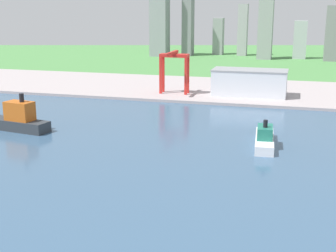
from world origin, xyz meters
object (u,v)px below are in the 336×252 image
at_px(ferry_boat, 265,138).
at_px(warehouse_main, 249,82).
at_px(container_barge, 16,120).
at_px(port_crane_red, 174,63).

distance_m(ferry_boat, warehouse_main, 150.20).
xyz_separation_m(ferry_boat, warehouse_main, (-25.04, 147.80, 9.48)).
xyz_separation_m(container_barge, ferry_boat, (160.46, 6.82, -2.47)).
bearing_deg(port_crane_red, container_barge, -115.28).
height_order(container_barge, warehouse_main, warehouse_main).
distance_m(container_barge, warehouse_main, 205.66).
distance_m(ferry_boat, port_crane_red, 168.05).
bearing_deg(ferry_boat, port_crane_red, 123.61).
bearing_deg(ferry_boat, warehouse_main, 99.61).
relative_size(port_crane_red, warehouse_main, 0.59).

